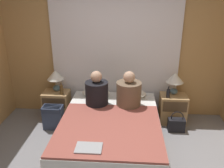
% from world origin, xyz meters
% --- Properties ---
extents(wall_back, '(4.34, 0.06, 2.50)m').
position_xyz_m(wall_back, '(0.00, 1.84, 1.25)').
color(wall_back, tan).
rests_on(wall_back, ground_plane).
extents(curtain_panel, '(2.58, 0.02, 2.37)m').
position_xyz_m(curtain_panel, '(0.00, 1.77, 1.18)').
color(curtain_panel, white).
rests_on(curtain_panel, ground_plane).
extents(bed, '(1.55, 2.09, 0.49)m').
position_xyz_m(bed, '(0.00, 0.68, 0.24)').
color(bed, olive).
rests_on(bed, ground_plane).
extents(nightstand_left, '(0.48, 0.38, 0.54)m').
position_xyz_m(nightstand_left, '(-1.11, 1.49, 0.27)').
color(nightstand_left, tan).
rests_on(nightstand_left, ground_plane).
extents(nightstand_right, '(0.48, 0.38, 0.54)m').
position_xyz_m(nightstand_right, '(1.11, 1.49, 0.27)').
color(nightstand_right, tan).
rests_on(nightstand_right, ground_plane).
extents(lamp_left, '(0.31, 0.31, 0.41)m').
position_xyz_m(lamp_left, '(-1.11, 1.56, 0.84)').
color(lamp_left, slate).
rests_on(lamp_left, nightstand_left).
extents(lamp_right, '(0.31, 0.31, 0.41)m').
position_xyz_m(lamp_right, '(1.11, 1.56, 0.84)').
color(lamp_right, slate).
rests_on(lamp_right, nightstand_right).
extents(pillow_left, '(0.52, 0.33, 0.12)m').
position_xyz_m(pillow_left, '(-0.34, 1.52, 0.55)').
color(pillow_left, silver).
rests_on(pillow_left, bed).
extents(pillow_right, '(0.52, 0.33, 0.12)m').
position_xyz_m(pillow_right, '(0.34, 1.52, 0.55)').
color(pillow_right, silver).
rests_on(pillow_right, bed).
extents(blanket_on_bed, '(1.49, 1.42, 0.03)m').
position_xyz_m(blanket_on_bed, '(0.00, 0.37, 0.50)').
color(blanket_on_bed, '#994C42').
rests_on(blanket_on_bed, bed).
extents(person_left_in_bed, '(0.39, 0.39, 0.62)m').
position_xyz_m(person_left_in_bed, '(-0.27, 1.13, 0.73)').
color(person_left_in_bed, black).
rests_on(person_left_in_bed, bed).
extents(person_right_in_bed, '(0.42, 0.42, 0.62)m').
position_xyz_m(person_right_in_bed, '(0.27, 1.13, 0.73)').
color(person_right_in_bed, brown).
rests_on(person_right_in_bed, bed).
extents(beer_bottle_on_left_stand, '(0.06, 0.06, 0.23)m').
position_xyz_m(beer_bottle_on_left_stand, '(-0.96, 1.41, 0.63)').
color(beer_bottle_on_left_stand, '#513819').
rests_on(beer_bottle_on_left_stand, nightstand_left).
extents(beer_bottle_on_right_stand, '(0.07, 0.07, 0.21)m').
position_xyz_m(beer_bottle_on_right_stand, '(0.98, 1.41, 0.62)').
color(beer_bottle_on_right_stand, black).
rests_on(beer_bottle_on_right_stand, nightstand_right).
extents(laptop_on_bed, '(0.33, 0.23, 0.02)m').
position_xyz_m(laptop_on_bed, '(-0.21, -0.13, 0.53)').
color(laptop_on_bed, '#9EA0A5').
rests_on(laptop_on_bed, blanket_on_bed).
extents(backpack_on_floor, '(0.35, 0.23, 0.43)m').
position_xyz_m(backpack_on_floor, '(-1.07, 1.11, 0.24)').
color(backpack_on_floor, '#333D56').
rests_on(backpack_on_floor, ground_plane).
extents(handbag_on_floor, '(0.29, 0.15, 0.39)m').
position_xyz_m(handbag_on_floor, '(1.13, 1.17, 0.13)').
color(handbag_on_floor, black).
rests_on(handbag_on_floor, ground_plane).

